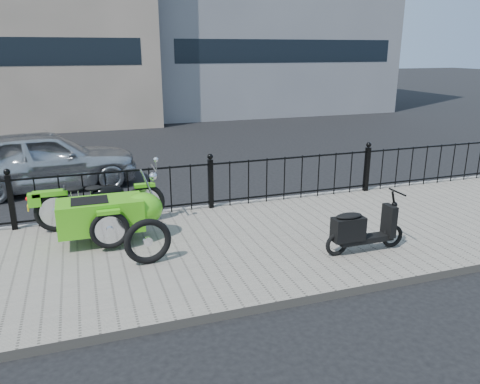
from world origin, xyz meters
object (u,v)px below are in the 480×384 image
object	(u,v)px
scooter	(361,230)
motorcycle_sidecar	(112,211)
spare_tire	(148,241)
sedan_car	(45,160)

from	to	relation	value
scooter	motorcycle_sidecar	bearing A→B (deg)	152.89
motorcycle_sidecar	spare_tire	world-z (taller)	motorcycle_sidecar
sedan_car	scooter	bearing A→B (deg)	-148.04
motorcycle_sidecar	scooter	bearing A→B (deg)	-27.11
scooter	sedan_car	world-z (taller)	sedan_car
motorcycle_sidecar	spare_tire	distance (m)	1.22
scooter	sedan_car	xyz separation A→B (m)	(-4.68, 5.61, 0.21)
motorcycle_sidecar	sedan_car	bearing A→B (deg)	107.16
motorcycle_sidecar	spare_tire	xyz separation A→B (m)	(0.40, -1.15, -0.13)
motorcycle_sidecar	scooter	xyz separation A→B (m)	(3.50, -1.79, -0.12)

